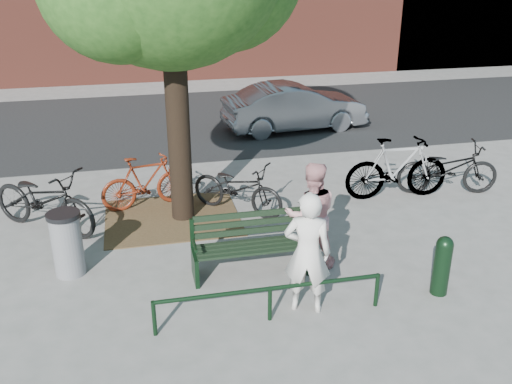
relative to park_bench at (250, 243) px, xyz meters
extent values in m
plane|color=gray|center=(0.00, -0.08, -0.48)|extent=(90.00, 90.00, 0.00)
cube|color=brown|center=(-1.00, 2.12, -0.47)|extent=(2.40, 2.00, 0.02)
cube|color=black|center=(0.00, 8.42, -0.47)|extent=(40.00, 7.00, 0.01)
cube|color=black|center=(-0.84, -0.08, -0.25)|extent=(0.06, 0.52, 0.45)
cube|color=black|center=(-0.84, 0.15, 0.19)|extent=(0.06, 0.06, 0.44)
cylinder|color=black|center=(-0.84, -0.18, 0.15)|extent=(0.04, 0.36, 0.04)
cube|color=black|center=(0.84, -0.08, -0.25)|extent=(0.06, 0.52, 0.45)
cube|color=black|center=(0.84, 0.15, 0.19)|extent=(0.06, 0.06, 0.44)
cylinder|color=black|center=(0.84, -0.18, 0.15)|extent=(0.04, 0.36, 0.04)
cube|color=black|center=(0.00, -0.08, -0.03)|extent=(1.64, 0.46, 0.04)
cube|color=black|center=(0.00, 0.15, 0.26)|extent=(1.64, 0.03, 0.47)
cylinder|color=black|center=(-1.50, -1.28, -0.23)|extent=(0.06, 0.06, 0.50)
cylinder|color=black|center=(0.00, -1.28, -0.23)|extent=(0.06, 0.06, 0.50)
cylinder|color=black|center=(1.50, -1.28, -0.23)|extent=(0.06, 0.06, 0.50)
cylinder|color=black|center=(0.00, -1.28, 0.00)|extent=(3.00, 0.06, 0.06)
cylinder|color=black|center=(-0.80, 2.12, 1.42)|extent=(0.40, 0.40, 3.80)
imported|color=silver|center=(0.54, -1.13, 0.38)|extent=(0.73, 0.60, 1.72)
imported|color=#D08F91|center=(0.95, 0.01, 0.36)|extent=(0.91, 0.76, 1.68)
cylinder|color=black|center=(2.51, -1.18, -0.09)|extent=(0.24, 0.24, 0.78)
sphere|color=black|center=(2.51, -1.18, 0.30)|extent=(0.24, 0.24, 0.24)
cylinder|color=gray|center=(-2.66, 0.52, -0.01)|extent=(0.45, 0.45, 0.94)
cylinder|color=black|center=(-2.66, 0.52, 0.50)|extent=(0.49, 0.49, 0.07)
imported|color=black|center=(-3.16, 2.12, 0.10)|extent=(2.20, 1.95, 1.15)
imported|color=#591C0C|center=(-1.41, 2.72, 0.03)|extent=(1.77, 0.83, 1.03)
imported|color=black|center=(0.22, 2.12, 0.01)|extent=(1.84, 1.72, 0.98)
imported|color=gray|center=(3.37, 2.12, 0.14)|extent=(2.09, 0.70, 1.24)
imported|color=black|center=(4.47, 2.12, 0.05)|extent=(2.10, 1.09, 1.05)
imported|color=slate|center=(2.71, 6.99, 0.15)|extent=(3.93, 1.70, 1.26)
camera|label=1|loc=(-1.54, -7.38, 4.05)|focal=40.00mm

